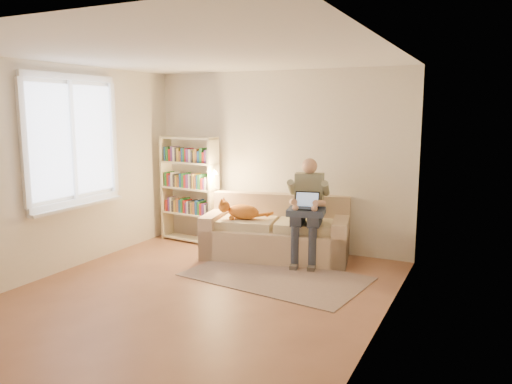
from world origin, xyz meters
The scene contains 14 objects.
floor centered at (0.00, 0.00, 0.00)m, with size 4.50×4.50×0.00m, color brown.
ceiling centered at (0.00, 0.00, 2.60)m, with size 4.00×4.50×0.02m, color white.
wall_left centered at (-2.00, 0.00, 1.30)m, with size 0.02×4.50×2.60m, color silver.
wall_right centered at (2.00, 0.00, 1.30)m, with size 0.02×4.50×2.60m, color silver.
wall_back centered at (0.00, 2.25, 1.30)m, with size 4.00×0.02×2.60m, color silver.
wall_front centered at (0.00, -2.25, 1.30)m, with size 4.00×0.02×2.60m, color silver.
window centered at (-1.95, 0.20, 1.38)m, with size 0.12×1.52×1.69m.
sofa centered at (0.20, 1.74, 0.31)m, with size 2.12×1.28×0.84m.
person centered at (0.67, 1.69, 0.79)m, with size 0.49×0.66×1.39m.
cat centered at (-0.25, 1.52, 0.65)m, with size 0.68×0.35×0.26m.
blanket centered at (0.67, 1.56, 0.71)m, with size 0.48×0.39×0.09m, color #2B354C.
laptop centered at (0.67, 1.57, 0.81)m, with size 0.37×0.33×0.27m.
bookshelf centered at (-1.34, 1.90, 0.91)m, with size 1.08×0.41×1.64m.
rug centered at (0.55, 0.90, 0.01)m, with size 2.15×1.27×0.01m, color gray.
Camera 1 is at (2.89, -4.51, 2.01)m, focal length 35.00 mm.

